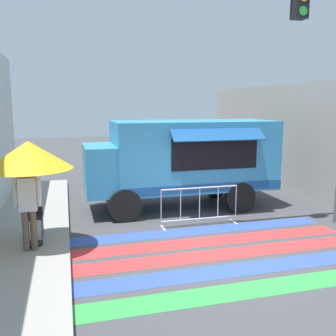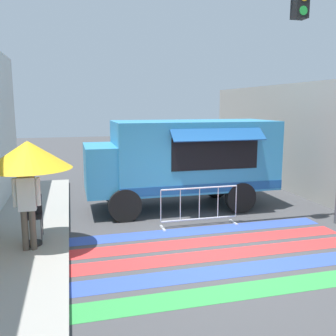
# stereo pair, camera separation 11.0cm
# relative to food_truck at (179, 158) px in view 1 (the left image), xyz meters

# --- Properties ---
(ground_plane) EXTENTS (60.00, 60.00, 0.00)m
(ground_plane) POSITION_rel_food_truck_xyz_m (-0.14, -3.45, -1.51)
(ground_plane) COLOR #424244
(concrete_wall_right) EXTENTS (0.20, 16.00, 3.78)m
(concrete_wall_right) POSITION_rel_food_truck_xyz_m (4.44, -0.45, 0.38)
(concrete_wall_right) COLOR #A39E93
(concrete_wall_right) RESTS_ON ground_plane
(crosswalk_painted) EXTENTS (6.40, 3.60, 0.01)m
(crosswalk_painted) POSITION_rel_food_truck_xyz_m (-0.14, -3.65, -1.51)
(crosswalk_painted) COLOR green
(crosswalk_painted) RESTS_ON ground_plane
(food_truck) EXTENTS (5.52, 2.50, 2.59)m
(food_truck) POSITION_rel_food_truck_xyz_m (0.00, 0.00, 0.00)
(food_truck) COLOR #338CBF
(food_truck) RESTS_ON ground_plane
(traffic_signal_pole) EXTENTS (4.38, 0.29, 6.31)m
(traffic_signal_pole) POSITION_rel_food_truck_xyz_m (2.72, -2.50, 2.80)
(traffic_signal_pole) COLOR #515456
(traffic_signal_pole) RESTS_ON ground_plane
(patio_umbrella) EXTENTS (1.75, 1.75, 2.20)m
(patio_umbrella) POSITION_rel_food_truck_xyz_m (-3.94, -2.48, 0.53)
(patio_umbrella) COLOR black
(patio_umbrella) RESTS_ON sidewalk_left
(folding_chair) EXTENTS (0.40, 0.40, 0.95)m
(folding_chair) POSITION_rel_food_truck_xyz_m (-3.98, -1.98, -0.79)
(folding_chair) COLOR #4C4C51
(folding_chair) RESTS_ON sidewalk_left
(vendor_person) EXTENTS (0.53, 0.23, 1.76)m
(vendor_person) POSITION_rel_food_truck_xyz_m (-3.99, -2.75, -0.36)
(vendor_person) COLOR brown
(vendor_person) RESTS_ON sidewalk_left
(barricade_front) EXTENTS (2.04, 0.44, 1.01)m
(barricade_front) POSITION_rel_food_truck_xyz_m (-0.00, -1.77, -1.01)
(barricade_front) COLOR #B7BABF
(barricade_front) RESTS_ON ground_plane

